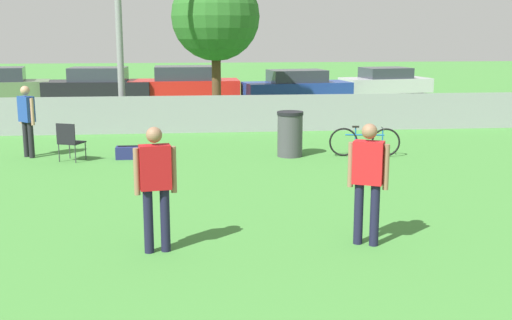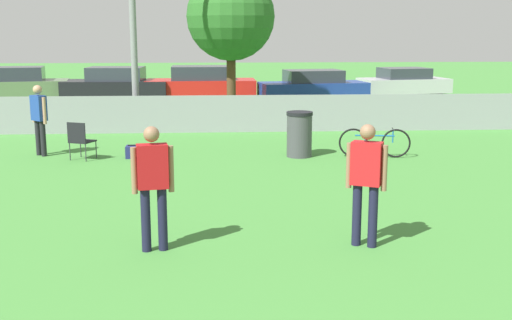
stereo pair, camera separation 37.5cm
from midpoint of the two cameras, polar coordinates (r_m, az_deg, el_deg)
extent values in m
cube|color=gray|center=(19.06, -1.43, 4.14)|extent=(24.87, 0.03, 1.10)
cylinder|color=#4C331E|center=(22.76, -4.01, 6.83)|extent=(0.32, 0.32, 2.30)
sphere|color=#286023|center=(22.69, -4.09, 12.63)|extent=(3.06, 3.06, 3.06)
cylinder|color=#191933|center=(9.14, 7.94, -4.74)|extent=(0.13, 0.13, 0.88)
cylinder|color=#191933|center=(9.10, 9.34, -4.86)|extent=(0.13, 0.13, 0.88)
cube|color=red|center=(8.94, 8.78, -0.23)|extent=(0.47, 0.38, 0.60)
sphere|color=#8C664C|center=(8.86, 8.87, 2.54)|extent=(0.21, 0.21, 0.21)
cylinder|color=#8C664C|center=(9.00, 7.24, -0.41)|extent=(0.08, 0.08, 0.63)
cylinder|color=#8C664C|center=(8.91, 10.32, -0.63)|extent=(0.08, 0.08, 0.63)
cylinder|color=#191933|center=(8.85, -10.75, -5.38)|extent=(0.13, 0.13, 0.88)
cylinder|color=#191933|center=(8.87, -9.29, -5.29)|extent=(0.13, 0.13, 0.88)
cube|color=#B21419|center=(8.68, -10.19, -0.64)|extent=(0.44, 0.28, 0.60)
sphere|color=#8C664C|center=(8.60, -10.29, 2.21)|extent=(0.21, 0.21, 0.21)
cylinder|color=#8C664C|center=(8.67, -11.79, -1.03)|extent=(0.08, 0.08, 0.63)
cylinder|color=#8C664C|center=(8.71, -8.57, -0.85)|extent=(0.08, 0.08, 0.63)
cylinder|color=black|center=(16.13, -19.99, 1.68)|extent=(0.13, 0.13, 0.86)
cylinder|color=black|center=(16.31, -20.40, 1.75)|extent=(0.13, 0.13, 0.86)
cube|color=navy|center=(16.12, -20.38, 4.27)|extent=(0.44, 0.43, 0.60)
sphere|color=tan|center=(16.08, -20.49, 5.81)|extent=(0.21, 0.21, 0.21)
cylinder|color=tan|center=(15.93, -19.91, 4.05)|extent=(0.08, 0.08, 0.63)
cylinder|color=tan|center=(16.33, -20.81, 4.16)|extent=(0.08, 0.08, 0.63)
cylinder|color=#333338|center=(15.58, -15.58, 0.79)|extent=(0.02, 0.02, 0.41)
cylinder|color=#333338|center=(15.82, -16.90, 0.87)|extent=(0.02, 0.02, 0.41)
cylinder|color=#333338|center=(15.23, -16.44, 0.50)|extent=(0.02, 0.02, 0.41)
cylinder|color=#333338|center=(15.47, -17.77, 0.59)|extent=(0.02, 0.02, 0.41)
cube|color=black|center=(15.49, -16.72, 1.49)|extent=(0.63, 0.63, 0.03)
cube|color=black|center=(15.26, -17.24, 2.25)|extent=(0.45, 0.21, 0.46)
torus|color=black|center=(15.50, 7.09, 1.59)|extent=(0.69, 0.15, 0.69)
torus|color=black|center=(15.60, 10.79, 1.54)|extent=(0.69, 0.15, 0.69)
cylinder|color=#195999|center=(15.52, 8.96, 2.21)|extent=(0.92, 0.18, 0.04)
cylinder|color=#195999|center=(15.50, 8.15, 2.23)|extent=(0.03, 0.03, 0.35)
cylinder|color=#195999|center=(15.57, 10.52, 2.19)|extent=(0.03, 0.03, 0.32)
cube|color=black|center=(15.47, 8.17, 2.95)|extent=(0.17, 0.08, 0.04)
cylinder|color=black|center=(15.54, 10.54, 2.78)|extent=(0.10, 0.44, 0.03)
cylinder|color=#3F3F44|center=(15.36, 2.34, 2.17)|extent=(0.60, 0.60, 1.00)
cylinder|color=black|center=(15.28, 2.35, 4.17)|extent=(0.63, 0.63, 0.08)
cube|color=navy|center=(15.46, -11.84, 0.65)|extent=(0.64, 0.35, 0.29)
cube|color=black|center=(15.43, -11.86, 1.23)|extent=(0.54, 0.04, 0.02)
cylinder|color=black|center=(29.10, -19.63, 5.59)|extent=(0.69, 0.28, 0.67)
cylinder|color=black|center=(27.62, -19.87, 5.29)|extent=(0.69, 0.28, 0.67)
cylinder|color=black|center=(27.94, -11.13, 5.80)|extent=(0.66, 0.22, 0.65)
cylinder|color=black|center=(26.45, -11.60, 5.48)|extent=(0.66, 0.22, 0.65)
cylinder|color=black|center=(28.46, -16.49, 5.65)|extent=(0.66, 0.22, 0.65)
cylinder|color=black|center=(27.00, -17.25, 5.31)|extent=(0.66, 0.22, 0.65)
cube|color=black|center=(27.41, -14.16, 6.07)|extent=(4.41, 1.98, 0.74)
cube|color=#2D333D|center=(27.36, -14.23, 7.41)|extent=(2.33, 1.65, 0.55)
cylinder|color=black|center=(28.14, -3.90, 6.02)|extent=(0.65, 0.19, 0.65)
cylinder|color=black|center=(26.52, -3.71, 5.69)|extent=(0.65, 0.19, 0.65)
cylinder|color=black|center=(28.13, -9.71, 5.88)|extent=(0.65, 0.19, 0.65)
cylinder|color=black|center=(26.51, -9.87, 5.54)|extent=(0.65, 0.19, 0.65)
cube|color=red|center=(27.26, -6.81, 6.31)|extent=(4.61, 1.94, 0.75)
cube|color=#2D333D|center=(27.21, -6.84, 7.69)|extent=(2.41, 1.67, 0.56)
cylinder|color=black|center=(27.84, 5.44, 5.96)|extent=(0.68, 0.28, 0.66)
cylinder|color=black|center=(26.48, 6.52, 5.65)|extent=(0.68, 0.28, 0.66)
cylinder|color=black|center=(27.04, 0.01, 5.84)|extent=(0.68, 0.28, 0.66)
cylinder|color=black|center=(25.63, 0.84, 5.53)|extent=(0.68, 0.28, 0.66)
cube|color=navy|center=(26.69, 3.24, 6.22)|extent=(4.57, 2.32, 0.67)
cube|color=#2D333D|center=(26.65, 3.25, 7.47)|extent=(2.47, 1.81, 0.50)
cylinder|color=black|center=(31.59, 12.41, 6.33)|extent=(0.62, 0.27, 0.60)
cylinder|color=black|center=(30.18, 13.82, 6.04)|extent=(0.62, 0.27, 0.60)
cylinder|color=black|center=(30.53, 8.30, 6.31)|extent=(0.62, 0.27, 0.60)
cylinder|color=black|center=(29.07, 9.56, 6.02)|extent=(0.62, 0.27, 0.60)
cube|color=#B7B7BC|center=(30.30, 11.06, 6.57)|extent=(4.20, 2.44, 0.64)
cube|color=#2D333D|center=(30.26, 11.10, 7.62)|extent=(2.29, 1.92, 0.48)
camera|label=1|loc=(0.19, -91.11, -0.22)|focal=45.00mm
camera|label=2|loc=(0.19, 88.89, 0.22)|focal=45.00mm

